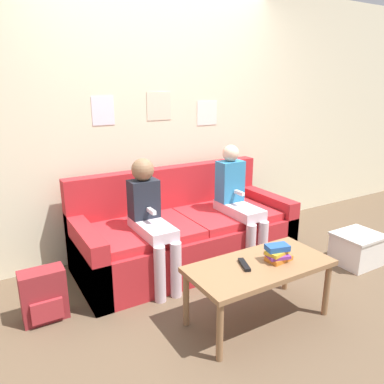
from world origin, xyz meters
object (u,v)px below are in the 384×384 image
at_px(tv_remote, 244,265).
at_px(storage_box, 357,248).
at_px(couch, 184,234).
at_px(coffee_table, 259,270).
at_px(backpack, 44,296).
at_px(person_left, 151,216).
at_px(person_right, 238,199).

relative_size(tv_remote, storage_box, 0.42).
relative_size(couch, coffee_table, 1.96).
height_order(coffee_table, storage_box, coffee_table).
distance_m(coffee_table, tv_remote, 0.13).
bearing_deg(coffee_table, couch, 89.94).
distance_m(couch, storage_box, 1.63).
xyz_separation_m(tv_remote, storage_box, (1.49, 0.17, -0.30)).
bearing_deg(backpack, couch, 12.37).
relative_size(couch, storage_box, 4.86).
xyz_separation_m(couch, tv_remote, (-0.11, -1.04, 0.17)).
relative_size(coffee_table, person_left, 0.97).
distance_m(couch, backpack, 1.35).
bearing_deg(person_right, backpack, -177.31).
xyz_separation_m(couch, coffee_table, (-0.00, -1.07, 0.11)).
relative_size(person_right, backpack, 2.84).
xyz_separation_m(coffee_table, person_right, (0.46, 0.86, 0.21)).
height_order(person_left, person_right, person_right).
bearing_deg(tv_remote, backpack, 168.17).
bearing_deg(person_left, backpack, -174.59).
height_order(storage_box, backpack, backpack).
bearing_deg(tv_remote, person_left, 130.79).
height_order(person_right, tv_remote, person_right).
relative_size(couch, tv_remote, 11.57).
relative_size(coffee_table, person_right, 0.93).
distance_m(tv_remote, backpack, 1.44).
bearing_deg(storage_box, person_left, 159.87).
distance_m(storage_box, backpack, 2.75).
height_order(person_left, tv_remote, person_left).
bearing_deg(person_left, storage_box, -20.13).
bearing_deg(person_left, person_right, -0.04).
height_order(person_right, storage_box, person_right).
xyz_separation_m(person_left, tv_remote, (0.31, -0.84, -0.15)).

